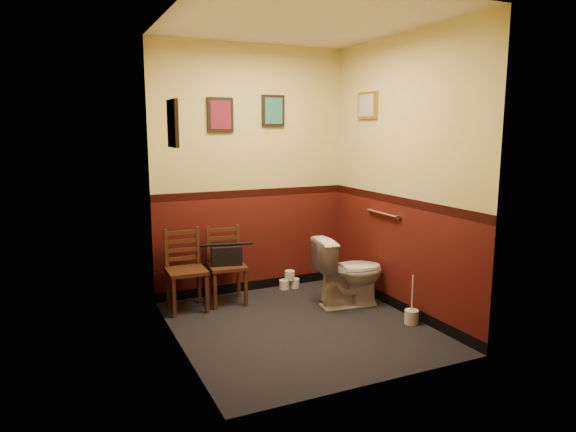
% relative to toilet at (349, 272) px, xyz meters
% --- Properties ---
extents(floor, '(2.20, 2.40, 0.00)m').
position_rel_toilet_xyz_m(floor, '(-0.72, -0.31, -0.35)').
color(floor, black).
rests_on(floor, ground).
extents(ceiling, '(2.20, 2.40, 0.00)m').
position_rel_toilet_xyz_m(ceiling, '(-0.72, -0.31, 2.35)').
color(ceiling, silver).
rests_on(ceiling, ground).
extents(wall_back, '(2.20, 0.00, 2.70)m').
position_rel_toilet_xyz_m(wall_back, '(-0.72, 0.89, 1.00)').
color(wall_back, '#48130E').
rests_on(wall_back, ground).
extents(wall_front, '(2.20, 0.00, 2.70)m').
position_rel_toilet_xyz_m(wall_front, '(-0.72, -1.51, 1.00)').
color(wall_front, '#48130E').
rests_on(wall_front, ground).
extents(wall_left, '(0.00, 2.40, 2.70)m').
position_rel_toilet_xyz_m(wall_left, '(-1.82, -0.31, 1.00)').
color(wall_left, '#48130E').
rests_on(wall_left, ground).
extents(wall_right, '(0.00, 2.40, 2.70)m').
position_rel_toilet_xyz_m(wall_right, '(0.38, -0.31, 1.00)').
color(wall_right, '#48130E').
rests_on(wall_right, ground).
extents(grab_bar, '(0.05, 0.56, 0.06)m').
position_rel_toilet_xyz_m(grab_bar, '(0.35, -0.06, 0.60)').
color(grab_bar, silver).
rests_on(grab_bar, wall_right).
extents(framed_print_back_a, '(0.28, 0.04, 0.36)m').
position_rel_toilet_xyz_m(framed_print_back_a, '(-1.07, 0.87, 1.60)').
color(framed_print_back_a, black).
rests_on(framed_print_back_a, wall_back).
extents(framed_print_back_b, '(0.26, 0.04, 0.34)m').
position_rel_toilet_xyz_m(framed_print_back_b, '(-0.47, 0.87, 1.65)').
color(framed_print_back_b, black).
rests_on(framed_print_back_b, wall_back).
extents(framed_print_left, '(0.04, 0.30, 0.38)m').
position_rel_toilet_xyz_m(framed_print_left, '(-1.80, -0.21, 1.50)').
color(framed_print_left, black).
rests_on(framed_print_left, wall_left).
extents(framed_print_right, '(0.04, 0.34, 0.28)m').
position_rel_toilet_xyz_m(framed_print_right, '(0.36, 0.29, 1.70)').
color(framed_print_right, olive).
rests_on(framed_print_right, wall_right).
extents(toilet, '(0.76, 0.49, 0.71)m').
position_rel_toilet_xyz_m(toilet, '(0.00, 0.00, 0.00)').
color(toilet, white).
rests_on(toilet, floor).
extents(toilet_brush, '(0.13, 0.13, 0.47)m').
position_rel_toilet_xyz_m(toilet_brush, '(0.27, -0.69, -0.28)').
color(toilet_brush, silver).
rests_on(toilet_brush, floor).
extents(chair_left, '(0.39, 0.39, 0.81)m').
position_rel_toilet_xyz_m(chair_left, '(-1.55, 0.59, 0.05)').
color(chair_left, '#59311A').
rests_on(chair_left, floor).
extents(chair_right, '(0.41, 0.41, 0.80)m').
position_rel_toilet_xyz_m(chair_right, '(-1.12, 0.63, 0.05)').
color(chair_right, '#59311A').
rests_on(chair_right, floor).
extents(handbag, '(0.34, 0.22, 0.23)m').
position_rel_toilet_xyz_m(handbag, '(-1.12, 0.59, 0.16)').
color(handbag, black).
rests_on(handbag, chair_right).
extents(tp_stack, '(0.24, 0.13, 0.21)m').
position_rel_toilet_xyz_m(tp_stack, '(-0.32, 0.77, -0.27)').
color(tp_stack, silver).
rests_on(tp_stack, floor).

